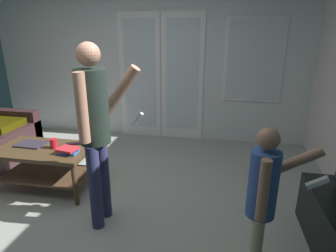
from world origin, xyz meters
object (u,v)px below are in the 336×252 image
at_px(cup_near_edge, 54,143).
at_px(book_stack, 68,151).
at_px(coffee_table, 46,159).
at_px(laptop_closed, 31,144).
at_px(tv_remote_black, 74,144).
at_px(person_adult, 95,123).
at_px(person_child, 263,197).

relative_size(cup_near_edge, book_stack, 0.47).
bearing_deg(coffee_table, laptop_closed, 163.65).
distance_m(laptop_closed, tv_remote_black, 0.48).
distance_m(person_adult, cup_near_edge, 0.99).
xyz_separation_m(laptop_closed, book_stack, (0.53, -0.14, 0.02)).
height_order(tv_remote_black, book_stack, book_stack).
xyz_separation_m(laptop_closed, cup_near_edge, (0.31, -0.03, 0.04)).
height_order(person_child, laptop_closed, person_child).
bearing_deg(coffee_table, cup_near_edge, 12.78).
height_order(person_adult, tv_remote_black, person_adult).
relative_size(laptop_closed, book_stack, 1.37).
bearing_deg(person_adult, tv_remote_black, 133.66).
relative_size(coffee_table, laptop_closed, 3.30).
xyz_separation_m(laptop_closed, tv_remote_black, (0.47, 0.10, 0.00)).
distance_m(coffee_table, person_child, 2.40).
height_order(person_adult, cup_near_edge, person_adult).
relative_size(person_adult, laptop_closed, 5.21).
bearing_deg(book_stack, laptop_closed, 165.43).
xyz_separation_m(coffee_table, tv_remote_black, (0.27, 0.16, 0.14)).
relative_size(cup_near_edge, tv_remote_black, 0.63).
height_order(person_adult, book_stack, person_adult).
distance_m(person_adult, book_stack, 0.79).
bearing_deg(person_child, tv_remote_black, 150.81).
bearing_deg(book_stack, tv_remote_black, 104.74).
xyz_separation_m(person_child, cup_near_edge, (-2.08, 0.94, -0.16)).
bearing_deg(laptop_closed, person_child, -20.21).
relative_size(coffee_table, tv_remote_black, 6.11).
xyz_separation_m(person_adult, cup_near_edge, (-0.74, 0.48, -0.44)).
bearing_deg(cup_near_edge, tv_remote_black, 38.96).
relative_size(person_child, cup_near_edge, 10.89).
distance_m(cup_near_edge, book_stack, 0.25).
xyz_separation_m(coffee_table, cup_near_edge, (0.11, 0.03, 0.19)).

